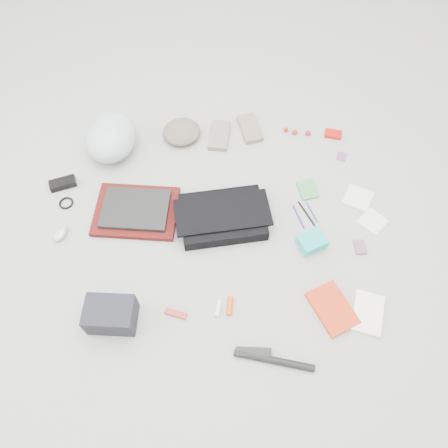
{
  "coord_description": "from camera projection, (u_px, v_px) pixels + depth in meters",
  "views": [
    {
      "loc": [
        -0.08,
        -1.01,
        1.77
      ],
      "look_at": [
        0.0,
        0.0,
        0.05
      ],
      "focal_mm": 35.0,
      "sensor_mm": 36.0,
      "label": 1
    }
  ],
  "objects": [
    {
      "name": "cable_coil",
      "position": [
        66.0,
        203.0,
        2.1
      ],
      "size": [
        0.07,
        0.07,
        0.01
      ],
      "primitive_type": "torus",
      "rotation": [
        0.0,
        0.0,
        -0.02
      ],
      "color": "black",
      "rests_on": "ground_plane"
    },
    {
      "name": "messenger_bag",
      "position": [
        223.0,
        217.0,
        2.03
      ],
      "size": [
        0.4,
        0.3,
        0.06
      ],
      "primitive_type": "cube",
      "rotation": [
        0.0,
        0.0,
        0.07
      ],
      "color": "black",
      "rests_on": "ground_plane"
    },
    {
      "name": "stamp_sheet",
      "position": [
        342.0,
        157.0,
        2.26
      ],
      "size": [
        0.06,
        0.07,
        0.0
      ],
      "primitive_type": "cube",
      "rotation": [
        0.0,
        0.0,
        -0.37
      ],
      "color": "#794D6B",
      "rests_on": "ground_plane"
    },
    {
      "name": "book_red",
      "position": [
        332.0,
        308.0,
        1.83
      ],
      "size": [
        0.21,
        0.25,
        0.02
      ],
      "primitive_type": "cube",
      "rotation": [
        0.0,
        0.0,
        0.37
      ],
      "color": "red",
      "rests_on": "ground_plane"
    },
    {
      "name": "u_lock",
      "position": [
        253.0,
        352.0,
        1.73
      ],
      "size": [
        0.14,
        0.05,
        0.03
      ],
      "primitive_type": "cube",
      "rotation": [
        0.0,
        0.0,
        -0.12
      ],
      "color": "black",
      "rests_on": "ground_plane"
    },
    {
      "name": "mouse",
      "position": [
        60.0,
        233.0,
        2.01
      ],
      "size": [
        0.09,
        0.11,
        0.04
      ],
      "primitive_type": "ellipsoid",
      "rotation": [
        0.0,
        0.0,
        -0.39
      ],
      "color": "#A3A3A3",
      "rests_on": "ground_plane"
    },
    {
      "name": "power_brick",
      "position": [
        63.0,
        183.0,
        2.15
      ],
      "size": [
        0.14,
        0.09,
        0.03
      ],
      "primitive_type": "cube",
      "rotation": [
        0.0,
        0.0,
        0.26
      ],
      "color": "black",
      "rests_on": "ground_plane"
    },
    {
      "name": "accordion_wallet",
      "position": [
        312.0,
        242.0,
        1.97
      ],
      "size": [
        0.14,
        0.13,
        0.06
      ],
      "primitive_type": "cube",
      "rotation": [
        0.0,
        0.0,
        0.35
      ],
      "color": "#1AB1AB",
      "rests_on": "ground_plane"
    },
    {
      "name": "pen_blue",
      "position": [
        299.0,
        217.0,
        2.07
      ],
      "size": [
        0.04,
        0.13,
        0.01
      ],
      "primitive_type": "cylinder",
      "rotation": [
        1.57,
        0.0,
        0.23
      ],
      "color": "navy",
      "rests_on": "ground_plane"
    },
    {
      "name": "card_deck",
      "position": [
        360.0,
        247.0,
        1.98
      ],
      "size": [
        0.05,
        0.07,
        0.01
      ],
      "primitive_type": "cube",
      "rotation": [
        0.0,
        0.0,
        -0.03
      ],
      "color": "#7A5768",
      "rests_on": "ground_plane"
    },
    {
      "name": "pen_black",
      "position": [
        306.0,
        213.0,
        2.08
      ],
      "size": [
        0.06,
        0.14,
        0.01
      ],
      "primitive_type": "cylinder",
      "rotation": [
        1.57,
        0.0,
        0.36
      ],
      "color": "black",
      "rests_on": "ground_plane"
    },
    {
      "name": "lollipop_a",
      "position": [
        286.0,
        130.0,
        2.34
      ],
      "size": [
        0.03,
        0.03,
        0.02
      ],
      "primitive_type": "sphere",
      "rotation": [
        0.0,
        0.0,
        -0.16
      ],
      "color": "#A31602",
      "rests_on": "ground_plane"
    },
    {
      "name": "notepad",
      "position": [
        308.0,
        190.0,
        2.14
      ],
      "size": [
        0.1,
        0.12,
        0.01
      ],
      "primitive_type": "cube",
      "rotation": [
        0.0,
        0.0,
        0.15
      ],
      "color": "#41814B",
      "rests_on": "ground_plane"
    },
    {
      "name": "multitool",
      "position": [
        176.0,
        314.0,
        1.82
      ],
      "size": [
        0.1,
        0.06,
        0.01
      ],
      "primitive_type": "cube",
      "rotation": [
        0.0,
        0.0,
        -0.37
      ],
      "color": "maroon",
      "rests_on": "ground_plane"
    },
    {
      "name": "laptop",
      "position": [
        135.0,
        209.0,
        2.05
      ],
      "size": [
        0.34,
        0.27,
        0.02
      ],
      "primitive_type": "cube",
      "rotation": [
        0.0,
        0.0,
        -0.15
      ],
      "color": "black",
      "rests_on": "laptop_sleeve"
    },
    {
      "name": "laptop_sleeve",
      "position": [
        136.0,
        211.0,
        2.07
      ],
      "size": [
        0.43,
        0.35,
        0.03
      ],
      "primitive_type": "cube",
      "rotation": [
        0.0,
        0.0,
        -0.15
      ],
      "color": "#460D0C",
      "rests_on": "ground_plane"
    },
    {
      "name": "bike_pump",
      "position": [
        274.0,
        360.0,
        1.72
      ],
      "size": [
        0.32,
        0.12,
        0.03
      ],
      "primitive_type": "cylinder",
      "rotation": [
        0.0,
        1.57,
        -0.28
      ],
      "color": "black",
      "rests_on": "ground_plane"
    },
    {
      "name": "beanie",
      "position": [
        182.0,
        132.0,
        2.3
      ],
      "size": [
        0.24,
        0.23,
        0.07
      ],
      "primitive_type": "ellipsoid",
      "rotation": [
        0.0,
        0.0,
        0.23
      ],
      "color": "brown",
      "rests_on": "ground_plane"
    },
    {
      "name": "mitten_right",
      "position": [
        250.0,
        128.0,
        2.34
      ],
      "size": [
        0.12,
        0.2,
        0.03
      ],
      "primitive_type": "cube",
      "rotation": [
        0.0,
        0.0,
        0.16
      ],
      "color": "#816A5B",
      "rests_on": "ground_plane"
    },
    {
      "name": "lollipop_c",
      "position": [
        308.0,
        133.0,
        2.32
      ],
      "size": [
        0.04,
        0.04,
        0.03
      ],
      "primitive_type": "sphere",
      "rotation": [
        0.0,
        0.0,
        0.24
      ],
      "color": "#A71829",
      "rests_on": "ground_plane"
    },
    {
      "name": "bag_flap",
      "position": [
        223.0,
        213.0,
        2.0
      ],
      "size": [
        0.45,
        0.23,
        0.01
      ],
      "primitive_type": "cube",
      "rotation": [
        0.0,
        0.0,
        0.07
      ],
      "color": "black",
      "rests_on": "messenger_bag"
    },
    {
      "name": "mitten_left",
      "position": [
        219.0,
        135.0,
        2.31
      ],
      "size": [
        0.13,
        0.21,
        0.03
      ],
      "primitive_type": "cube",
      "rotation": [
        0.0,
        0.0,
        -0.2
      ],
      "color": "slate",
      "rests_on": "ground_plane"
    },
    {
      "name": "lollipop_b",
      "position": [
        295.0,
        132.0,
        2.32
      ],
      "size": [
        0.03,
        0.03,
        0.03
      ],
      "primitive_type": "sphere",
      "rotation": [
        0.0,
        0.0,
        -0.19
      ],
      "color": "#992A0F",
      "rests_on": "ground_plane"
    },
    {
      "name": "toiletry_tube_white",
      "position": [
        218.0,
        308.0,
        1.83
      ],
      "size": [
        0.04,
        0.07,
        0.02
      ],
      "primitive_type": "cylinder",
      "rotation": [
        1.57,
        0.0,
        -0.28
      ],
      "color": "silver",
      "rests_on": "ground_plane"
    },
    {
      "name": "toiletry_tube_orange",
      "position": [
        230.0,
        306.0,
        1.83
      ],
      "size": [
        0.04,
        0.08,
        0.02
      ],
      "primitive_type": "cylinder",
      "rotation": [
        1.57,
        0.0,
        -0.2
      ],
      "color": "#D94208",
      "rests_on": "ground_plane"
    },
    {
      "name": "pen_navy",
      "position": [
        312.0,
        212.0,
        2.08
      ],
      "size": [
        0.04,
        0.12,
        0.01
      ],
      "primitive_type": "cylinder",
      "rotation": [
        1.57,
        0.0,
        0.28
      ],
      "color": "navy",
      "rests_on": "ground_plane"
    },
    {
      "name": "napkin_bottom",
      "position": [
        373.0,
        221.0,
        2.05
      ],
      "size": [
        0.15,
        0.15,
        0.01
      ],
      "primitive_type": "cube",
      "rotation": [
        0.0,
        0.0,
        0.69
      ],
      "color": "silver",
      "rests_on": "ground_plane"
    },
    {
      "name": "napkin_top",
      "position": [
        358.0,
        198.0,
        2.12
      ],
      "size": [
        0.17,
        0.17,
        0.01
      ],
      "primitive_type": "cube",
      "rotation": [
        0.0,
        0.0,
        1.02
      ],
      "color": "silver",
      "rests_on": "ground_plane"
    },
    {
      "name": "ground_plane",
      "position": [
        224.0,
        229.0,
        2.04
      ],
      "size": [
        4.0,
        4.0,
        0.0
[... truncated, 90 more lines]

